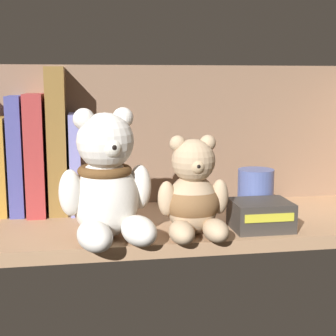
# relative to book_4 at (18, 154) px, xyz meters

# --- Properties ---
(shelf_board) EXTENTS (0.77, 0.25, 0.02)m
(shelf_board) POSITION_rel_book_4_xyz_m (0.22, -0.10, -0.11)
(shelf_board) COLOR #A87F5B
(shelf_board) RESTS_ON ground
(shelf_back_panel) EXTENTS (0.79, 0.01, 0.27)m
(shelf_back_panel) POSITION_rel_book_4_xyz_m (0.22, 0.03, 0.02)
(shelf_back_panel) COLOR #7C5E48
(shelf_back_panel) RESTS_ON ground
(book_4) EXTENTS (0.02, 0.11, 0.20)m
(book_4) POSITION_rel_book_4_xyz_m (0.00, 0.00, 0.00)
(book_4) COLOR #41448C
(book_4) RESTS_ON shelf_board
(book_5) EXTENTS (0.03, 0.14, 0.20)m
(book_5) POSITION_rel_book_4_xyz_m (0.03, 0.00, 0.00)
(book_5) COLOR #9A3030
(book_5) RESTS_ON shelf_board
(book_6) EXTENTS (0.03, 0.12, 0.24)m
(book_6) POSITION_rel_book_4_xyz_m (0.07, 0.00, 0.02)
(book_6) COLOR brown
(book_6) RESTS_ON shelf_board
(book_7) EXTENTS (0.02, 0.13, 0.17)m
(book_7) POSITION_rel_book_4_xyz_m (0.10, 0.00, -0.02)
(book_7) COLOR #7578BE
(book_7) RESTS_ON shelf_board
(teddy_bear_larger) EXTENTS (0.14, 0.14, 0.19)m
(teddy_bear_larger) POSITION_rel_book_4_xyz_m (0.14, -0.19, -0.02)
(teddy_bear_larger) COLOR white
(teddy_bear_larger) RESTS_ON shelf_board
(teddy_bear_smaller) EXTENTS (0.11, 0.11, 0.15)m
(teddy_bear_smaller) POSITION_rel_book_4_xyz_m (0.26, -0.19, -0.04)
(teddy_bear_smaller) COLOR tan
(teddy_bear_smaller) RESTS_ON shelf_board
(pillar_candle) EXTENTS (0.06, 0.06, 0.08)m
(pillar_candle) POSITION_rel_book_4_xyz_m (0.39, -0.11, -0.06)
(pillar_candle) COLOR #4C5B99
(pillar_candle) RESTS_ON shelf_board
(small_product_box) EXTENTS (0.09, 0.07, 0.04)m
(small_product_box) POSITION_rel_book_4_xyz_m (0.37, -0.18, -0.08)
(small_product_box) COLOR #38332D
(small_product_box) RESTS_ON shelf_board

